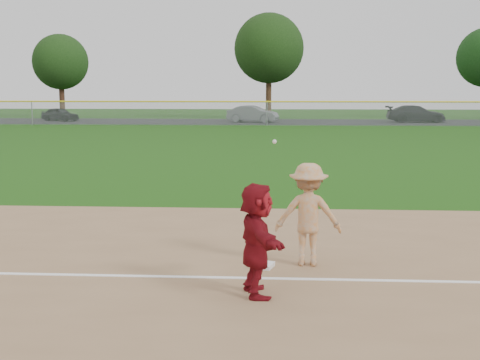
# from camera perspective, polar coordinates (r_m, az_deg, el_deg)

# --- Properties ---
(ground) EXTENTS (160.00, 160.00, 0.00)m
(ground) POSITION_cam_1_polar(r_m,az_deg,el_deg) (10.77, -0.47, -8.07)
(ground) COLOR #1A4A0E
(ground) RESTS_ON ground
(foul_line) EXTENTS (60.00, 0.10, 0.01)m
(foul_line) POSITION_cam_1_polar(r_m,az_deg,el_deg) (10.00, -0.78, -9.25)
(foul_line) COLOR white
(foul_line) RESTS_ON infield_dirt
(parking_asphalt) EXTENTS (120.00, 10.00, 0.01)m
(parking_asphalt) POSITION_cam_1_polar(r_m,az_deg,el_deg) (56.38, 2.65, 5.54)
(parking_asphalt) COLOR black
(parking_asphalt) RESTS_ON ground
(first_base) EXTENTS (0.43, 0.43, 0.08)m
(first_base) POSITION_cam_1_polar(r_m,az_deg,el_deg) (10.57, 2.17, -8.07)
(first_base) COLOR white
(first_base) RESTS_ON infield_dirt
(base_runner) EXTENTS (0.86, 1.66, 1.71)m
(base_runner) POSITION_cam_1_polar(r_m,az_deg,el_deg) (9.00, 1.59, -5.66)
(base_runner) COLOR maroon
(base_runner) RESTS_ON infield_dirt
(car_left) EXTENTS (4.04, 2.86, 1.28)m
(car_left) POSITION_cam_1_polar(r_m,az_deg,el_deg) (59.95, -16.70, 5.99)
(car_left) COLOR black
(car_left) RESTS_ON parking_asphalt
(car_mid) EXTENTS (4.88, 2.72, 1.52)m
(car_mid) POSITION_cam_1_polar(r_m,az_deg,el_deg) (55.28, 1.22, 6.28)
(car_mid) COLOR slate
(car_mid) RESTS_ON parking_asphalt
(car_right) EXTENTS (5.35, 2.26, 1.54)m
(car_right) POSITION_cam_1_polar(r_m,az_deg,el_deg) (57.72, 16.34, 6.05)
(car_right) COLOR black
(car_right) RESTS_ON parking_asphalt
(first_base_play) EXTENTS (1.24, 0.74, 2.22)m
(first_base_play) POSITION_cam_1_polar(r_m,az_deg,el_deg) (10.60, 6.48, -3.25)
(first_base_play) COLOR #A7A7AA
(first_base_play) RESTS_ON infield_dirt
(outfield_fence) EXTENTS (110.00, 0.12, 110.00)m
(outfield_fence) POSITION_cam_1_polar(r_m,az_deg,el_deg) (50.31, 2.58, 7.39)
(outfield_fence) COLOR #999EA0
(outfield_fence) RESTS_ON ground
(tree_1) EXTENTS (5.80, 5.80, 8.75)m
(tree_1) POSITION_cam_1_polar(r_m,az_deg,el_deg) (67.29, -16.66, 10.66)
(tree_1) COLOR #392014
(tree_1) RESTS_ON ground
(tree_2) EXTENTS (7.00, 7.00, 10.58)m
(tree_2) POSITION_cam_1_polar(r_m,az_deg,el_deg) (61.92, 2.76, 12.36)
(tree_2) COLOR #392515
(tree_2) RESTS_ON ground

